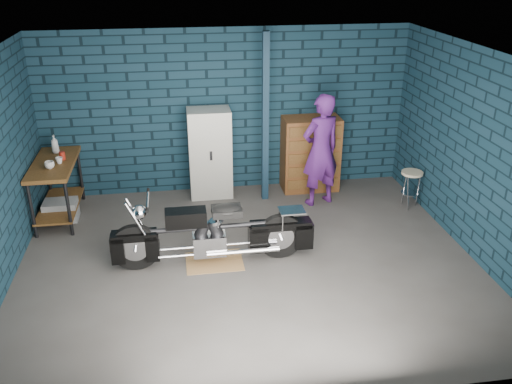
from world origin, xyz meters
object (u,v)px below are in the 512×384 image
workbench (58,190)px  person (321,150)px  motorcycle (213,229)px  locker (210,153)px  tool_chest (310,154)px  storage_bin (61,210)px  shop_stool (410,189)px

workbench → person: (4.06, -0.10, 0.45)m
motorcycle → locker: 2.17m
person → tool_chest: (-0.01, 0.58, -0.28)m
workbench → storage_bin: 0.32m
workbench → person: bearing=-1.4°
person → storage_bin: 4.11m
tool_chest → shop_stool: (1.40, -0.96, -0.32)m
storage_bin → shop_stool: (5.44, -0.39, 0.15)m
locker → workbench: bearing=-168.5°
person → shop_stool: 1.57m
storage_bin → tool_chest: bearing=8.0°
person → workbench: bearing=-20.7°
person → locker: bearing=-38.1°
motorcycle → shop_stool: size_ratio=3.68×
locker → tool_chest: (1.69, 0.00, -0.11)m
workbench → shop_stool: (5.46, -0.48, -0.15)m
motorcycle → person: 2.45m
person → tool_chest: size_ratio=1.44×
motorcycle → storage_bin: bearing=144.2°
person → motorcycle: bearing=21.4°
workbench → locker: bearing=11.5°
person → locker: size_ratio=1.23×
locker → shop_stool: bearing=-17.2°
workbench → shop_stool: size_ratio=2.30×
person → tool_chest: bearing=-108.4°
workbench → person: size_ratio=0.77×
storage_bin → shop_stool: 5.46m
motorcycle → tool_chest: (1.82, 2.15, 0.14)m
motorcycle → storage_bin: (-2.21, 1.58, -0.34)m
workbench → motorcycle: bearing=-36.8°
motorcycle → shop_stool: motorcycle is taller
workbench → person: person is taller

